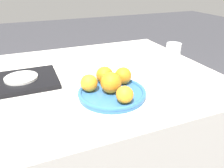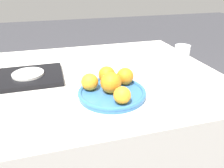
{
  "view_description": "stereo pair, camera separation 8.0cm",
  "coord_description": "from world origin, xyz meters",
  "px_view_note": "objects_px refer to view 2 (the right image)",
  "views": [
    {
      "loc": [
        -0.13,
        -0.88,
        1.17
      ],
      "look_at": [
        0.15,
        -0.22,
        0.82
      ],
      "focal_mm": 35.0,
      "sensor_mm": 36.0,
      "label": 1
    },
    {
      "loc": [
        -0.05,
        -0.91,
        1.17
      ],
      "look_at": [
        0.15,
        -0.22,
        0.82
      ],
      "focal_mm": 35.0,
      "sensor_mm": 36.0,
      "label": 2
    }
  ],
  "objects_px": {
    "orange_3": "(122,95)",
    "orange_0": "(111,83)",
    "fruit_platter": "(112,93)",
    "water_glass": "(181,57)",
    "orange_1": "(90,82)",
    "napkin": "(106,50)",
    "orange_2": "(107,75)",
    "orange_4": "(125,76)",
    "serving_tray": "(29,77)",
    "side_plate": "(28,74)"
  },
  "relations": [
    {
      "from": "orange_3",
      "to": "orange_0",
      "type": "bearing_deg",
      "value": 99.75
    },
    {
      "from": "fruit_platter",
      "to": "water_glass",
      "type": "height_order",
      "value": "water_glass"
    },
    {
      "from": "orange_1",
      "to": "napkin",
      "type": "height_order",
      "value": "orange_1"
    },
    {
      "from": "fruit_platter",
      "to": "orange_1",
      "type": "height_order",
      "value": "orange_1"
    },
    {
      "from": "fruit_platter",
      "to": "water_glass",
      "type": "relative_size",
      "value": 2.2
    },
    {
      "from": "orange_3",
      "to": "water_glass",
      "type": "xyz_separation_m",
      "value": [
        0.38,
        0.26,
        0.01
      ]
    },
    {
      "from": "orange_1",
      "to": "water_glass",
      "type": "xyz_separation_m",
      "value": [
        0.47,
        0.13,
        0.01
      ]
    },
    {
      "from": "orange_2",
      "to": "napkin",
      "type": "xyz_separation_m",
      "value": [
        0.11,
        0.46,
        -0.05
      ]
    },
    {
      "from": "orange_4",
      "to": "orange_0",
      "type": "bearing_deg",
      "value": -144.79
    },
    {
      "from": "fruit_platter",
      "to": "orange_1",
      "type": "bearing_deg",
      "value": 151.29
    },
    {
      "from": "orange_2",
      "to": "serving_tray",
      "type": "relative_size",
      "value": 0.24
    },
    {
      "from": "orange_1",
      "to": "orange_2",
      "type": "relative_size",
      "value": 0.95
    },
    {
      "from": "water_glass",
      "to": "side_plate",
      "type": "relative_size",
      "value": 0.87
    },
    {
      "from": "fruit_platter",
      "to": "orange_1",
      "type": "relative_size",
      "value": 3.93
    },
    {
      "from": "orange_4",
      "to": "napkin",
      "type": "xyz_separation_m",
      "value": [
        0.05,
        0.49,
        -0.05
      ]
    },
    {
      "from": "orange_2",
      "to": "orange_4",
      "type": "height_order",
      "value": "orange_2"
    },
    {
      "from": "orange_2",
      "to": "side_plate",
      "type": "xyz_separation_m",
      "value": [
        -0.31,
        0.16,
        -0.03
      ]
    },
    {
      "from": "fruit_platter",
      "to": "orange_0",
      "type": "xyz_separation_m",
      "value": [
        -0.0,
        0.0,
        0.04
      ]
    },
    {
      "from": "orange_0",
      "to": "orange_1",
      "type": "xyz_separation_m",
      "value": [
        -0.07,
        0.04,
        -0.01
      ]
    },
    {
      "from": "napkin",
      "to": "fruit_platter",
      "type": "bearing_deg",
      "value": -102.06
    },
    {
      "from": "orange_3",
      "to": "orange_2",
      "type": "bearing_deg",
      "value": 92.97
    },
    {
      "from": "orange_1",
      "to": "orange_3",
      "type": "bearing_deg",
      "value": -55.92
    },
    {
      "from": "orange_4",
      "to": "serving_tray",
      "type": "distance_m",
      "value": 0.43
    },
    {
      "from": "fruit_platter",
      "to": "water_glass",
      "type": "bearing_deg",
      "value": 23.66
    },
    {
      "from": "orange_0",
      "to": "water_glass",
      "type": "xyz_separation_m",
      "value": [
        0.4,
        0.17,
        0.0
      ]
    },
    {
      "from": "orange_4",
      "to": "fruit_platter",
      "type": "bearing_deg",
      "value": -143.31
    },
    {
      "from": "fruit_platter",
      "to": "orange_4",
      "type": "bearing_deg",
      "value": 36.69
    },
    {
      "from": "orange_3",
      "to": "serving_tray",
      "type": "xyz_separation_m",
      "value": [
        -0.32,
        0.33,
        -0.04
      ]
    },
    {
      "from": "orange_0",
      "to": "napkin",
      "type": "xyz_separation_m",
      "value": [
        0.12,
        0.55,
        -0.05
      ]
    },
    {
      "from": "orange_3",
      "to": "water_glass",
      "type": "distance_m",
      "value": 0.46
    },
    {
      "from": "orange_2",
      "to": "orange_3",
      "type": "relative_size",
      "value": 1.14
    },
    {
      "from": "serving_tray",
      "to": "orange_0",
      "type": "bearing_deg",
      "value": -38.68
    },
    {
      "from": "orange_2",
      "to": "serving_tray",
      "type": "bearing_deg",
      "value": 152.76
    },
    {
      "from": "fruit_platter",
      "to": "napkin",
      "type": "relative_size",
      "value": 1.77
    },
    {
      "from": "orange_1",
      "to": "side_plate",
      "type": "bearing_deg",
      "value": 139.02
    },
    {
      "from": "fruit_platter",
      "to": "orange_0",
      "type": "relative_size",
      "value": 3.27
    },
    {
      "from": "orange_1",
      "to": "side_plate",
      "type": "xyz_separation_m",
      "value": [
        -0.23,
        0.2,
        -0.02
      ]
    },
    {
      "from": "orange_0",
      "to": "side_plate",
      "type": "distance_m",
      "value": 0.39
    },
    {
      "from": "orange_3",
      "to": "serving_tray",
      "type": "bearing_deg",
      "value": 134.09
    },
    {
      "from": "orange_0",
      "to": "water_glass",
      "type": "relative_size",
      "value": 0.67
    },
    {
      "from": "fruit_platter",
      "to": "napkin",
      "type": "height_order",
      "value": "fruit_platter"
    },
    {
      "from": "side_plate",
      "to": "napkin",
      "type": "height_order",
      "value": "side_plate"
    },
    {
      "from": "orange_4",
      "to": "napkin",
      "type": "bearing_deg",
      "value": 84.43
    },
    {
      "from": "water_glass",
      "to": "side_plate",
      "type": "xyz_separation_m",
      "value": [
        -0.7,
        0.07,
        -0.03
      ]
    },
    {
      "from": "orange_3",
      "to": "fruit_platter",
      "type": "bearing_deg",
      "value": 97.26
    },
    {
      "from": "napkin",
      "to": "side_plate",
      "type": "bearing_deg",
      "value": -144.88
    },
    {
      "from": "serving_tray",
      "to": "napkin",
      "type": "xyz_separation_m",
      "value": [
        0.43,
        0.3,
        -0.01
      ]
    },
    {
      "from": "fruit_platter",
      "to": "orange_1",
      "type": "distance_m",
      "value": 0.09
    },
    {
      "from": "fruit_platter",
      "to": "water_glass",
      "type": "distance_m",
      "value": 0.43
    },
    {
      "from": "orange_0",
      "to": "orange_3",
      "type": "bearing_deg",
      "value": -80.25
    }
  ]
}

